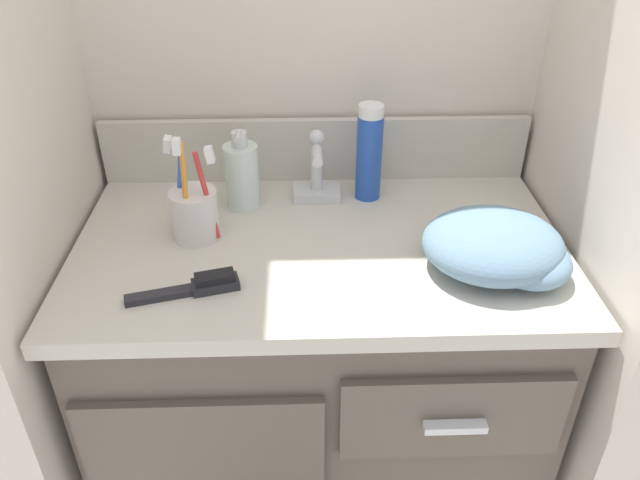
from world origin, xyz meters
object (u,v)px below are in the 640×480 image
object	(u,v)px
toothbrush_cup	(194,212)
shaving_cream_can	(369,153)
soap_dispenser	(242,175)
hand_towel	(501,248)
hairbrush	(199,286)

from	to	relation	value
toothbrush_cup	shaving_cream_can	bearing A→B (deg)	23.32
soap_dispenser	hand_towel	xyz separation A→B (m)	(0.43, -0.23, -0.02)
toothbrush_cup	hairbrush	world-z (taller)	toothbrush_cup
shaving_cream_can	soap_dispenser	bearing A→B (deg)	-173.51
toothbrush_cup	hand_towel	world-z (taller)	toothbrush_cup
hand_towel	hairbrush	bearing A→B (deg)	-174.82
soap_dispenser	hand_towel	size ratio (longest dim) A/B	0.67
toothbrush_cup	soap_dispenser	size ratio (longest dim) A/B	1.28
shaving_cream_can	hairbrush	world-z (taller)	shaving_cream_can
hand_towel	shaving_cream_can	bearing A→B (deg)	126.55
shaving_cream_can	hand_towel	xyz separation A→B (m)	(0.19, -0.26, -0.05)
shaving_cream_can	hand_towel	bearing A→B (deg)	-53.45
shaving_cream_can	hairbrush	xyz separation A→B (m)	(-0.29, -0.30, -0.08)
soap_dispenser	toothbrush_cup	bearing A→B (deg)	-124.75
soap_dispenser	shaving_cream_can	bearing A→B (deg)	6.49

